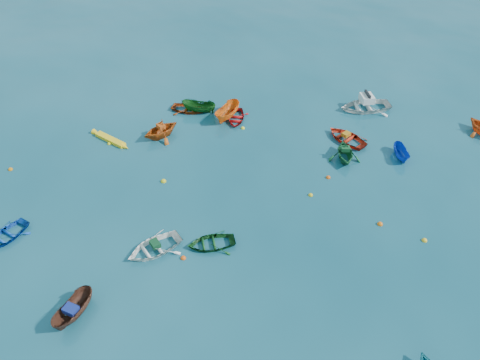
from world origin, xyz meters
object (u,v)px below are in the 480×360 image
Objects in this scene: kayak_yellow at (111,141)px; motorboat_white at (365,109)px; dinghy_blue_sw at (7,237)px; dinghy_white_near at (155,250)px.

motorboat_white is (13.56, 16.61, 0.00)m from kayak_yellow.
dinghy_white_near is (7.98, 4.94, 0.00)m from dinghy_blue_sw.
dinghy_blue_sw is 11.02m from kayak_yellow.
kayak_yellow is 0.83× the size of motorboat_white.
dinghy_blue_sw is 0.67× the size of motorboat_white.
dinghy_blue_sw is 9.39m from dinghy_white_near.
dinghy_blue_sw is 0.80× the size of kayak_yellow.
kayak_yellow is at bearing 98.47° from dinghy_blue_sw.
dinghy_blue_sw reaches higher than kayak_yellow.
motorboat_white reaches higher than dinghy_white_near.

